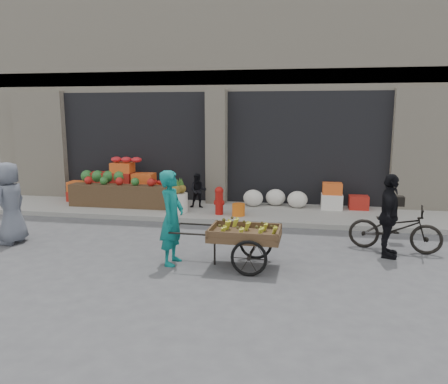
% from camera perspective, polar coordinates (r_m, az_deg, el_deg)
% --- Properties ---
extents(ground, '(80.00, 80.00, 0.00)m').
position_cam_1_polar(ground, '(7.85, -8.22, -9.55)').
color(ground, '#424244').
rests_on(ground, ground).
extents(sidewalk, '(18.00, 2.20, 0.12)m').
position_cam_1_polar(sidewalk, '(11.63, -1.81, -2.53)').
color(sidewalk, gray).
rests_on(sidewalk, ground).
extents(building, '(14.00, 6.45, 7.00)m').
position_cam_1_polar(building, '(15.22, 1.32, 13.08)').
color(building, beige).
rests_on(building, ground).
extents(fruit_display, '(3.10, 1.12, 1.24)m').
position_cam_1_polar(fruit_display, '(12.52, -12.73, 1.01)').
color(fruit_display, '#AC2017').
rests_on(fruit_display, sidewalk).
extents(pineapple_bin, '(0.52, 0.52, 0.50)m').
position_cam_1_polar(pineapple_bin, '(11.27, -6.08, -1.38)').
color(pineapple_bin, silver).
rests_on(pineapple_bin, sidewalk).
extents(fire_hydrant, '(0.22, 0.22, 0.71)m').
position_cam_1_polar(fire_hydrant, '(10.94, -0.64, -0.97)').
color(fire_hydrant, '#A5140F').
rests_on(fire_hydrant, sidewalk).
extents(orange_bucket, '(0.32, 0.32, 0.30)m').
position_cam_1_polar(orange_bucket, '(10.86, 1.91, -2.33)').
color(orange_bucket, orange).
rests_on(orange_bucket, sidewalk).
extents(right_bay_goods, '(3.35, 0.60, 0.70)m').
position_cam_1_polar(right_bay_goods, '(11.90, 11.21, -0.72)').
color(right_bay_goods, silver).
rests_on(right_bay_goods, sidewalk).
extents(seated_person, '(0.51, 0.43, 0.93)m').
position_cam_1_polar(seated_person, '(11.70, -3.40, 0.16)').
color(seated_person, black).
rests_on(seated_person, sidewalk).
extents(banana_cart, '(2.09, 0.93, 0.87)m').
position_cam_1_polar(banana_cart, '(7.56, 2.41, -5.20)').
color(banana_cart, brown).
rests_on(banana_cart, ground).
extents(vendor_woman, '(0.44, 0.63, 1.68)m').
position_cam_1_polar(vendor_woman, '(7.72, -6.83, -3.36)').
color(vendor_woman, '#0D6B66').
rests_on(vendor_woman, ground).
extents(vendor_grey, '(0.56, 0.84, 1.67)m').
position_cam_1_polar(vendor_grey, '(9.90, -26.18, -1.31)').
color(vendor_grey, slate).
rests_on(vendor_grey, ground).
extents(bicycle, '(1.80, 0.93, 0.90)m').
position_cam_1_polar(bicycle, '(9.08, 21.41, -4.43)').
color(bicycle, black).
rests_on(bicycle, ground).
extents(cyclist, '(0.56, 0.97, 1.56)m').
position_cam_1_polar(cyclist, '(8.59, 20.74, -2.94)').
color(cyclist, black).
rests_on(cyclist, ground).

